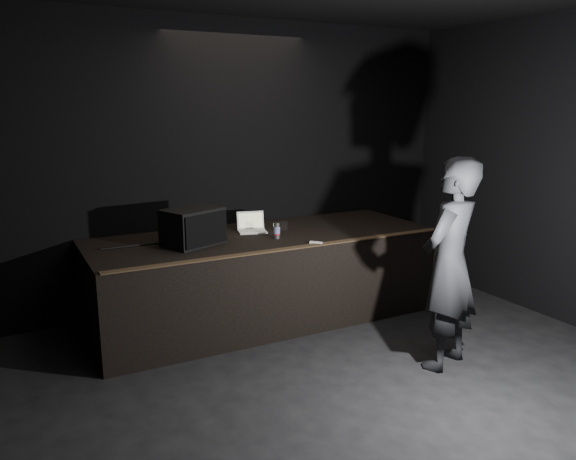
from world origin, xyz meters
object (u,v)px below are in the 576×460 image
at_px(beer_can, 277,231).
at_px(person, 449,265).
at_px(stage_riser, 264,276).
at_px(stage_monitor, 193,227).
at_px(laptop, 252,226).

relative_size(beer_can, person, 0.09).
xyz_separation_m(stage_riser, beer_can, (0.05, -0.23, 0.59)).
height_order(stage_monitor, laptop, stage_monitor).
height_order(stage_monitor, person, person).
xyz_separation_m(stage_monitor, person, (1.87, -1.88, -0.19)).
relative_size(stage_riser, person, 1.98).
distance_m(laptop, person, 2.44).
relative_size(stage_monitor, person, 0.35).
xyz_separation_m(stage_riser, stage_monitor, (-0.87, -0.08, 0.70)).
height_order(beer_can, person, person).
distance_m(stage_riser, person, 2.26).
xyz_separation_m(stage_riser, person, (1.00, -1.96, 0.51)).
relative_size(stage_monitor, beer_can, 3.96).
bearing_deg(beer_can, person, -61.41).
bearing_deg(beer_can, stage_monitor, 170.99).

